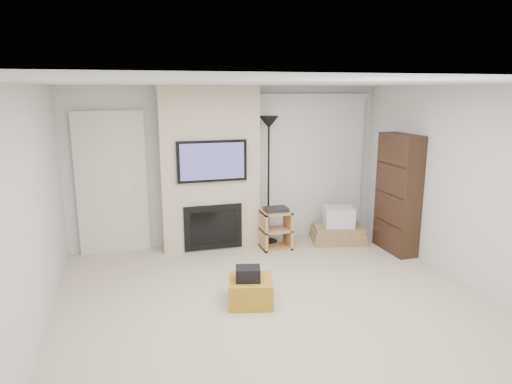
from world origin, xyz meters
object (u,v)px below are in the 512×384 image
object	(u,v)px
ottoman	(251,291)
bookshelf	(398,194)
box_stack	(338,228)
floor_lamp	(269,144)
av_stand	(276,227)

from	to	relation	value
ottoman	bookshelf	distance (m)	2.94
box_stack	bookshelf	xyz separation A→B (m)	(0.64, -0.65, 0.68)
ottoman	box_stack	distance (m)	2.65
bookshelf	floor_lamp	bearing A→B (deg)	153.41
box_stack	bookshelf	world-z (taller)	bookshelf
floor_lamp	bookshelf	size ratio (longest dim) A/B	1.13
ottoman	bookshelf	world-z (taller)	bookshelf
floor_lamp	av_stand	distance (m)	1.29
av_stand	bookshelf	distance (m)	1.92
ottoman	av_stand	size ratio (longest dim) A/B	0.76
ottoman	box_stack	bearing A→B (deg)	41.40
floor_lamp	ottoman	bearing A→B (deg)	-113.37
floor_lamp	bookshelf	distance (m)	2.10
box_stack	bookshelf	size ratio (longest dim) A/B	0.55
ottoman	av_stand	xyz separation A→B (m)	(0.89, 1.71, 0.20)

